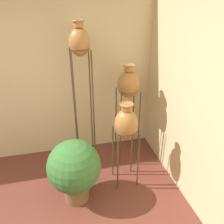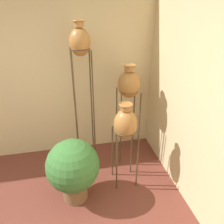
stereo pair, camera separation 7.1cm
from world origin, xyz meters
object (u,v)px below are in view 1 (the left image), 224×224
Objects in this scene: vase_stand_tall at (80,48)px; potted_plant at (74,168)px; vase_stand_medium at (128,85)px; vase_stand_short at (126,125)px.

potted_plant is (-0.23, -0.79, -1.28)m from vase_stand_tall.
vase_stand_medium is at bearing 39.55° from potted_plant.
potted_plant is at bearing -106.27° from vase_stand_tall.
vase_stand_short is 1.42× the size of potted_plant.
vase_stand_tall is 1.53m from potted_plant.
vase_stand_medium is (0.66, -0.06, -0.54)m from vase_stand_tall.
vase_stand_medium is 1.27× the size of vase_stand_short.
vase_stand_tall is 1.38× the size of vase_stand_medium.
vase_stand_tall reaches higher than potted_plant.
vase_stand_tall reaches higher than vase_stand_medium.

